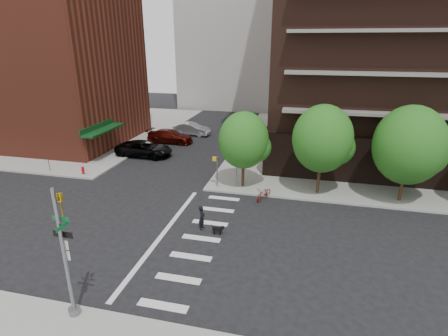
{
  "coord_description": "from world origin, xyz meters",
  "views": [
    {
      "loc": [
        8.73,
        -17.87,
        11.39
      ],
      "look_at": [
        3.0,
        6.0,
        2.5
      ],
      "focal_mm": 28.0,
      "sensor_mm": 36.0,
      "label": 1
    }
  ],
  "objects_px": {
    "scooter": "(264,194)",
    "parked_car_silver": "(192,129)",
    "parked_car_black": "(144,149)",
    "traffic_signal": "(67,264)",
    "fire_hydrant": "(83,170)",
    "parked_car_maroon": "(170,136)",
    "dog_walker": "(202,218)"
  },
  "relations": [
    {
      "from": "traffic_signal",
      "to": "parked_car_black",
      "type": "height_order",
      "value": "traffic_signal"
    },
    {
      "from": "parked_car_maroon",
      "to": "parked_car_black",
      "type": "bearing_deg",
      "value": 173.23
    },
    {
      "from": "fire_hydrant",
      "to": "parked_car_silver",
      "type": "relative_size",
      "value": 0.15
    },
    {
      "from": "scooter",
      "to": "parked_car_maroon",
      "type": "bearing_deg",
      "value": 158.76
    },
    {
      "from": "parked_car_black",
      "to": "scooter",
      "type": "xyz_separation_m",
      "value": [
        13.65,
        -7.84,
        -0.32
      ]
    },
    {
      "from": "dog_walker",
      "to": "scooter",
      "type": "bearing_deg",
      "value": -34.97
    },
    {
      "from": "parked_car_black",
      "to": "parked_car_silver",
      "type": "height_order",
      "value": "parked_car_black"
    },
    {
      "from": "parked_car_maroon",
      "to": "scooter",
      "type": "distance_m",
      "value": 18.65
    },
    {
      "from": "traffic_signal",
      "to": "parked_car_silver",
      "type": "xyz_separation_m",
      "value": [
        -5.16,
        31.54,
        -1.91
      ]
    },
    {
      "from": "parked_car_black",
      "to": "scooter",
      "type": "distance_m",
      "value": 15.75
    },
    {
      "from": "parked_car_maroon",
      "to": "parked_car_silver",
      "type": "distance_m",
      "value": 4.34
    },
    {
      "from": "fire_hydrant",
      "to": "dog_walker",
      "type": "bearing_deg",
      "value": -26.79
    },
    {
      "from": "fire_hydrant",
      "to": "dog_walker",
      "type": "distance_m",
      "value": 14.81
    },
    {
      "from": "parked_car_silver",
      "to": "scooter",
      "type": "relative_size",
      "value": 2.53
    },
    {
      "from": "scooter",
      "to": "parked_car_silver",
      "type": "bearing_deg",
      "value": 148.29
    },
    {
      "from": "traffic_signal",
      "to": "fire_hydrant",
      "type": "distance_m",
      "value": 18.42
    },
    {
      "from": "parked_car_maroon",
      "to": "fire_hydrant",
      "type": "bearing_deg",
      "value": 163.97
    },
    {
      "from": "parked_car_maroon",
      "to": "parked_car_silver",
      "type": "relative_size",
      "value": 1.14
    },
    {
      "from": "traffic_signal",
      "to": "fire_hydrant",
      "type": "relative_size",
      "value": 8.2
    },
    {
      "from": "traffic_signal",
      "to": "scooter",
      "type": "bearing_deg",
      "value": 65.15
    },
    {
      "from": "traffic_signal",
      "to": "parked_car_maroon",
      "type": "relative_size",
      "value": 1.1
    },
    {
      "from": "fire_hydrant",
      "to": "parked_car_maroon",
      "type": "bearing_deg",
      "value": 73.65
    },
    {
      "from": "traffic_signal",
      "to": "parked_car_silver",
      "type": "relative_size",
      "value": 1.25
    },
    {
      "from": "parked_car_maroon",
      "to": "dog_walker",
      "type": "xyz_separation_m",
      "value": [
        9.67,
        -18.78,
        0.02
      ]
    },
    {
      "from": "traffic_signal",
      "to": "parked_car_silver",
      "type": "bearing_deg",
      "value": 99.29
    },
    {
      "from": "fire_hydrant",
      "to": "parked_car_black",
      "type": "xyz_separation_m",
      "value": [
        2.86,
        6.54,
        0.27
      ]
    },
    {
      "from": "parked_car_black",
      "to": "dog_walker",
      "type": "distance_m",
      "value": 16.79
    },
    {
      "from": "scooter",
      "to": "dog_walker",
      "type": "height_order",
      "value": "dog_walker"
    },
    {
      "from": "traffic_signal",
      "to": "scooter",
      "type": "distance_m",
      "value": 15.58
    },
    {
      "from": "parked_car_black",
      "to": "dog_walker",
      "type": "bearing_deg",
      "value": -141.62
    },
    {
      "from": "scooter",
      "to": "fire_hydrant",
      "type": "bearing_deg",
      "value": -159.78
    },
    {
      "from": "dog_walker",
      "to": "parked_car_maroon",
      "type": "bearing_deg",
      "value": 23.79
    }
  ]
}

